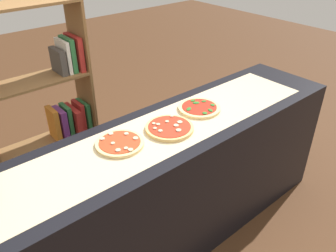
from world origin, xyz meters
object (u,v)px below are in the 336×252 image
object	(u,v)px
bookshelf	(55,117)
pizza_mushroom_1	(169,128)
pizza_mushroom_0	(120,143)
pizza_spinach_2	(199,108)

from	to	relation	value
bookshelf	pizza_mushroom_1	bearing A→B (deg)	-71.24
pizza_mushroom_0	pizza_mushroom_1	world-z (taller)	pizza_mushroom_1
pizza_mushroom_0	pizza_spinach_2	size ratio (longest dim) A/B	0.98
pizza_mushroom_0	pizza_mushroom_1	xyz separation A→B (m)	(0.31, -0.06, 0.00)
pizza_mushroom_1	pizza_spinach_2	xyz separation A→B (m)	(0.31, 0.06, -0.00)
pizza_mushroom_1	bookshelf	world-z (taller)	bookshelf
pizza_mushroom_1	bookshelf	bearing A→B (deg)	108.76
pizza_spinach_2	pizza_mushroom_1	bearing A→B (deg)	-168.38
pizza_mushroom_0	pizza_spinach_2	world-z (taller)	same
pizza_spinach_2	bookshelf	distance (m)	1.10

